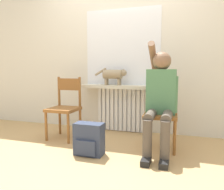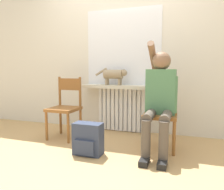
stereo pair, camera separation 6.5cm
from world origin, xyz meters
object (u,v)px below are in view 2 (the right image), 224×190
(chair_left, at_px, (65,107))
(chair_right, at_px, (160,113))
(person, at_px, (160,96))
(cat, at_px, (114,75))
(backpack, at_px, (88,139))

(chair_left, distance_m, chair_right, 1.33)
(chair_right, relative_size, person, 0.66)
(cat, xyz_separation_m, backpack, (0.00, -0.95, -0.71))
(chair_left, relative_size, backpack, 2.36)
(chair_left, distance_m, person, 1.35)
(chair_left, xyz_separation_m, backpack, (0.58, -0.48, -0.26))
(person, relative_size, backpack, 3.56)
(chair_right, distance_m, backpack, 0.93)
(chair_left, xyz_separation_m, chair_right, (1.33, -0.00, 0.00))
(cat, height_order, backpack, cat)
(chair_left, bearing_deg, chair_right, 0.86)
(chair_left, height_order, cat, cat)
(backpack, bearing_deg, chair_left, 140.15)
(backpack, bearing_deg, chair_right, 32.96)
(chair_right, xyz_separation_m, backpack, (-0.75, -0.48, -0.26))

